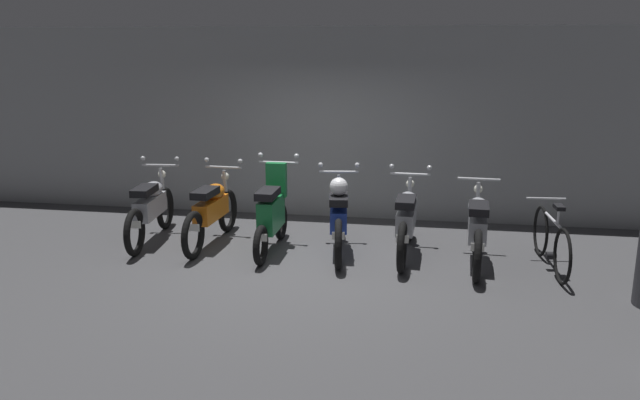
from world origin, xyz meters
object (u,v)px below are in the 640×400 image
motorbike_slot_3 (339,215)px  bicycle (551,241)px  motorbike_slot_0 (151,208)px  motorbike_slot_2 (272,213)px  motorbike_slot_4 (406,220)px  motorbike_slot_1 (212,210)px  motorbike_slot_5 (477,227)px

motorbike_slot_3 → bicycle: bearing=-4.2°
motorbike_slot_0 → motorbike_slot_2: (1.82, -0.15, 0.04)m
motorbike_slot_0 → bicycle: motorbike_slot_0 is taller
bicycle → motorbike_slot_2: bearing=178.2°
motorbike_slot_2 → motorbike_slot_3: 0.91m
motorbike_slot_2 → motorbike_slot_4: bearing=3.3°
motorbike_slot_4 → motorbike_slot_2: bearing=-176.7°
motorbike_slot_3 → motorbike_slot_1: bearing=177.9°
motorbike_slot_1 → motorbike_slot_3: same height
bicycle → motorbike_slot_4: bearing=173.1°
motorbike_slot_0 → motorbike_slot_1: bearing=0.3°
motorbike_slot_1 → motorbike_slot_5: (3.64, -0.23, -0.00)m
motorbike_slot_1 → motorbike_slot_3: size_ratio=1.00×
motorbike_slot_3 → motorbike_slot_5: motorbike_slot_3 is taller
motorbike_slot_4 → motorbike_slot_3: bearing=-178.7°
motorbike_slot_0 → motorbike_slot_1: (0.91, 0.00, 0.00)m
motorbike_slot_1 → motorbike_slot_2: size_ratio=1.16×
motorbike_slot_4 → motorbike_slot_5: bearing=-11.3°
motorbike_slot_1 → motorbike_slot_5: bearing=-3.6°
motorbike_slot_2 → motorbike_slot_1: bearing=170.6°
motorbike_slot_2 → motorbike_slot_5: motorbike_slot_2 is taller
motorbike_slot_4 → motorbike_slot_5: size_ratio=1.00×
motorbike_slot_5 → motorbike_slot_3: bearing=174.9°
bicycle → motorbike_slot_5: bearing=177.7°
motorbike_slot_2 → motorbike_slot_5: bearing=-1.7°
motorbike_slot_0 → motorbike_slot_4: 3.65m
motorbike_slot_2 → motorbike_slot_4: (1.82, 0.10, -0.04)m
motorbike_slot_0 → motorbike_slot_4: same height
motorbike_slot_2 → bicycle: bearing=-1.8°
motorbike_slot_0 → motorbike_slot_5: 4.56m
motorbike_slot_0 → motorbike_slot_3: (2.73, -0.06, 0.04)m
motorbike_slot_0 → motorbike_slot_3: size_ratio=1.00×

